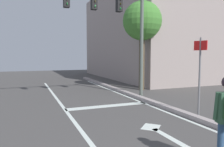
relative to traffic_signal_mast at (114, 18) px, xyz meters
The scene contains 10 objects.
lane_line_center 5.42m from the traffic_signal_mast, 128.23° to the right, with size 0.12×20.00×0.01m, color silver.
lane_line_curbside 4.86m from the traffic_signal_mast, 77.62° to the right, with size 0.12×20.00×0.01m, color silver.
stop_bar 4.01m from the traffic_signal_mast, 118.75° to the right, with size 3.33×0.40×0.01m, color silver.
lane_arrow_stem 6.31m from the traffic_signal_mast, 97.29° to the right, with size 0.16×1.40×0.01m, color silver.
lane_arrow_head 5.65m from the traffic_signal_mast, 98.72° to the right, with size 0.56×0.44×0.01m, color silver.
curb_strip 4.85m from the traffic_signal_mast, 73.38° to the right, with size 0.24×24.00×0.14m, color #A49795.
traffic_signal_mast is the anchor object (origin of this frame).
street_sign_post 4.57m from the traffic_signal_mast, 70.30° to the right, with size 0.15×0.44×2.51m.
roadside_tree 2.86m from the traffic_signal_mast, 33.50° to the left, with size 2.19×2.19×4.99m.
building_block 11.77m from the traffic_signal_mast, 43.91° to the left, with size 11.26×13.56×7.82m, color #A1918C.
Camera 1 is at (-1.58, -0.05, 1.92)m, focal length 34.79 mm.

